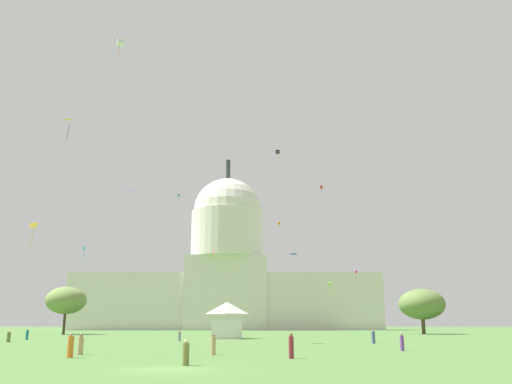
{
  "coord_description": "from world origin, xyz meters",
  "views": [
    {
      "loc": [
        4.43,
        -30.37,
        2.41
      ],
      "look_at": [
        5.92,
        103.37,
        35.15
      ],
      "focal_mm": 37.74,
      "sensor_mm": 36.0,
      "label": 1
    }
  ],
  "objects_px": {
    "person_purple_front_right": "(402,343)",
    "kite_violet_mid": "(130,193)",
    "person_maroon_back_center": "(291,347)",
    "kite_green_high": "(179,195)",
    "person_olive_back_left": "(9,337)",
    "capitol_building": "(227,272)",
    "kite_white_high": "(121,42)",
    "tree_east_far": "(422,304)",
    "kite_magenta_mid": "(356,272)",
    "person_orange_lawn_far_right": "(71,347)",
    "person_tan_near_tent": "(81,345)",
    "tree_west_near": "(66,300)",
    "person_olive_deep_crowd": "(186,354)",
    "kite_gold_low": "(33,228)",
    "kite_blue_low": "(294,254)",
    "person_grey_back_right": "(179,336)",
    "event_tent": "(227,320)",
    "person_denim_lawn_far_left": "(373,337)",
    "kite_cyan_mid": "(84,251)",
    "person_tan_front_center": "(213,345)",
    "person_teal_near_tree_east": "(27,335)",
    "kite_black_high": "(278,152)",
    "kite_yellow_high": "(68,123)",
    "kite_pink_mid": "(213,251)",
    "kite_lime_low": "(330,284)"
  },
  "relations": [
    {
      "from": "kite_black_high",
      "to": "kite_white_high",
      "type": "bearing_deg",
      "value": -65.99
    },
    {
      "from": "kite_gold_low",
      "to": "kite_green_high",
      "type": "distance_m",
      "value": 115.33
    },
    {
      "from": "person_olive_back_left",
      "to": "person_orange_lawn_far_right",
      "type": "distance_m",
      "value": 38.05
    },
    {
      "from": "person_denim_lawn_far_left",
      "to": "kite_blue_low",
      "type": "distance_m",
      "value": 52.96
    },
    {
      "from": "kite_blue_low",
      "to": "kite_pink_mid",
      "type": "height_order",
      "value": "kite_pink_mid"
    },
    {
      "from": "kite_pink_mid",
      "to": "person_olive_deep_crowd",
      "type": "bearing_deg",
      "value": -15.82
    },
    {
      "from": "tree_west_near",
      "to": "person_grey_back_right",
      "type": "distance_m",
      "value": 57.63
    },
    {
      "from": "event_tent",
      "to": "person_olive_deep_crowd",
      "type": "relative_size",
      "value": 4.0
    },
    {
      "from": "capitol_building",
      "to": "kite_white_high",
      "type": "height_order",
      "value": "capitol_building"
    },
    {
      "from": "person_olive_deep_crowd",
      "to": "person_grey_back_right",
      "type": "relative_size",
      "value": 1.01
    },
    {
      "from": "tree_west_near",
      "to": "person_olive_deep_crowd",
      "type": "height_order",
      "value": "tree_west_near"
    },
    {
      "from": "event_tent",
      "to": "person_tan_near_tent",
      "type": "bearing_deg",
      "value": -102.11
    },
    {
      "from": "tree_east_far",
      "to": "person_maroon_back_center",
      "type": "height_order",
      "value": "tree_east_far"
    },
    {
      "from": "capitol_building",
      "to": "kite_magenta_mid",
      "type": "bearing_deg",
      "value": -34.11
    },
    {
      "from": "kite_black_high",
      "to": "kite_cyan_mid",
      "type": "bearing_deg",
      "value": -150.25
    },
    {
      "from": "tree_east_far",
      "to": "kite_green_high",
      "type": "height_order",
      "value": "kite_green_high"
    },
    {
      "from": "person_olive_back_left",
      "to": "person_tan_near_tent",
      "type": "bearing_deg",
      "value": -174.84
    },
    {
      "from": "person_tan_front_center",
      "to": "kite_blue_low",
      "type": "relative_size",
      "value": 0.92
    },
    {
      "from": "event_tent",
      "to": "kite_cyan_mid",
      "type": "distance_m",
      "value": 68.1
    },
    {
      "from": "person_orange_lawn_far_right",
      "to": "person_tan_near_tent",
      "type": "relative_size",
      "value": 1.07
    },
    {
      "from": "event_tent",
      "to": "kite_yellow_high",
      "type": "xyz_separation_m",
      "value": [
        -32.56,
        10.45,
        38.2
      ]
    },
    {
      "from": "kite_cyan_mid",
      "to": "kite_black_high",
      "type": "bearing_deg",
      "value": 31.81
    },
    {
      "from": "kite_magenta_mid",
      "to": "kite_cyan_mid",
      "type": "bearing_deg",
      "value": -179.23
    },
    {
      "from": "kite_gold_low",
      "to": "kite_violet_mid",
      "type": "distance_m",
      "value": 21.74
    },
    {
      "from": "tree_east_far",
      "to": "kite_black_high",
      "type": "distance_m",
      "value": 49.32
    },
    {
      "from": "person_maroon_back_center",
      "to": "kite_green_high",
      "type": "distance_m",
      "value": 152.07
    },
    {
      "from": "person_purple_front_right",
      "to": "kite_magenta_mid",
      "type": "xyz_separation_m",
      "value": [
        21.51,
        129.07,
        18.27
      ]
    },
    {
      "from": "person_teal_near_tree_east",
      "to": "person_tan_near_tent",
      "type": "relative_size",
      "value": 1.05
    },
    {
      "from": "person_olive_back_left",
      "to": "kite_blue_low",
      "type": "distance_m",
      "value": 63.4
    },
    {
      "from": "kite_white_high",
      "to": "person_grey_back_right",
      "type": "bearing_deg",
      "value": 8.95
    },
    {
      "from": "person_tan_front_center",
      "to": "person_teal_near_tree_east",
      "type": "bearing_deg",
      "value": -136.68
    },
    {
      "from": "person_purple_front_right",
      "to": "kite_violet_mid",
      "type": "relative_size",
      "value": 1.22
    },
    {
      "from": "person_denim_lawn_far_left",
      "to": "person_purple_front_right",
      "type": "bearing_deg",
      "value": 73.53
    },
    {
      "from": "person_grey_back_right",
      "to": "kite_lime_low",
      "type": "distance_m",
      "value": 80.32
    },
    {
      "from": "tree_west_near",
      "to": "person_tan_front_center",
      "type": "xyz_separation_m",
      "value": [
        39.03,
        -81.25,
        -6.77
      ]
    },
    {
      "from": "kite_blue_low",
      "to": "kite_pink_mid",
      "type": "xyz_separation_m",
      "value": [
        -21.46,
        52.11,
        7.46
      ]
    },
    {
      "from": "person_olive_deep_crowd",
      "to": "person_denim_lawn_far_left",
      "type": "relative_size",
      "value": 0.9
    },
    {
      "from": "kite_gold_low",
      "to": "kite_blue_low",
      "type": "bearing_deg",
      "value": -75.95
    },
    {
      "from": "event_tent",
      "to": "kite_green_high",
      "type": "bearing_deg",
      "value": 102.66
    },
    {
      "from": "kite_gold_low",
      "to": "person_olive_deep_crowd",
      "type": "bearing_deg",
      "value": 176.86
    },
    {
      "from": "kite_magenta_mid",
      "to": "kite_cyan_mid",
      "type": "height_order",
      "value": "kite_cyan_mid"
    },
    {
      "from": "person_grey_back_right",
      "to": "person_tan_near_tent",
      "type": "bearing_deg",
      "value": -116.75
    },
    {
      "from": "person_olive_back_left",
      "to": "tree_east_far",
      "type": "bearing_deg",
      "value": -79.79
    },
    {
      "from": "event_tent",
      "to": "person_olive_back_left",
      "type": "distance_m",
      "value": 32.84
    },
    {
      "from": "tree_west_near",
      "to": "kite_yellow_high",
      "type": "bearing_deg",
      "value": -76.96
    },
    {
      "from": "person_purple_front_right",
      "to": "kite_white_high",
      "type": "relative_size",
      "value": 0.48
    },
    {
      "from": "tree_east_far",
      "to": "person_maroon_back_center",
      "type": "xyz_separation_m",
      "value": [
        -37.44,
        -88.78,
        -5.96
      ]
    },
    {
      "from": "person_maroon_back_center",
      "to": "person_purple_front_right",
      "type": "bearing_deg",
      "value": 138.34
    },
    {
      "from": "kite_blue_low",
      "to": "kite_black_high",
      "type": "relative_size",
      "value": 0.44
    },
    {
      "from": "person_olive_back_left",
      "to": "kite_violet_mid",
      "type": "relative_size",
      "value": 1.18
    }
  ]
}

